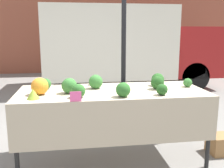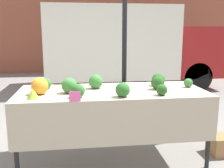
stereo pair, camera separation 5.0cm
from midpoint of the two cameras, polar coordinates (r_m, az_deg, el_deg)
The scene contains 19 objects.
ground_plane at distance 3.54m, azimuth 0.42°, elevation -15.69°, with size 40.00×40.00×0.00m, color gray.
tent_pole at distance 3.89m, azimuth 3.08°, elevation 7.14°, with size 0.07×0.07×2.65m.
parked_truck at distance 7.72m, azimuth 3.36°, elevation 8.57°, with size 4.85×2.26×2.28m.
market_table at distance 3.19m, azimuth 0.62°, elevation -3.42°, with size 2.30×0.96×0.90m.
orange_cauliflower at distance 3.12m, azimuth -15.01°, elevation -0.42°, with size 0.20×0.20×0.20m.
romanesco_head at distance 2.94m, azimuth -16.39°, elevation -2.04°, with size 0.14×0.14×0.11m.
broccoli_head_0 at distance 2.89m, azimuth -6.90°, elevation -1.46°, with size 0.15×0.15×0.15m.
broccoli_head_1 at distance 3.57m, azimuth -3.11°, elevation 0.96°, with size 0.14×0.14×0.14m.
broccoli_head_2 at distance 2.90m, azimuth 2.83°, elevation -1.25°, with size 0.16×0.16×0.16m.
broccoli_head_3 at distance 3.56m, azimuth 16.65°, elevation 0.24°, with size 0.11×0.11×0.11m.
broccoli_head_4 at distance 3.33m, azimuth -3.10°, elevation 0.52°, with size 0.18×0.18×0.18m.
broccoli_head_5 at distance 3.72m, azimuth 10.49°, elevation 1.09°, with size 0.13×0.13×0.13m.
broccoli_head_6 at distance 3.55m, azimuth 10.42°, elevation 0.95°, with size 0.17×0.17×0.17m.
broccoli_head_7 at distance 3.11m, azimuth -8.84°, elevation -0.35°, with size 0.18×0.18×0.18m.
broccoli_head_8 at distance 3.40m, azimuth -13.73°, elevation 0.09°, with size 0.14×0.14×0.14m.
broccoli_head_9 at distance 3.33m, azimuth 10.34°, elevation 0.25°, with size 0.17×0.17×0.17m.
broccoli_head_10 at distance 3.03m, azimuth 11.25°, elevation -1.23°, with size 0.13×0.13×0.13m.
price_sign at distance 2.74m, azimuth -7.55°, elevation -2.69°, with size 0.12×0.01×0.11m.
produce_crate at distance 3.90m, azimuth 23.56°, elevation -12.03°, with size 0.38×0.29×0.25m.
Camera 2 is at (-0.41, -3.13, 1.61)m, focal length 42.00 mm.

